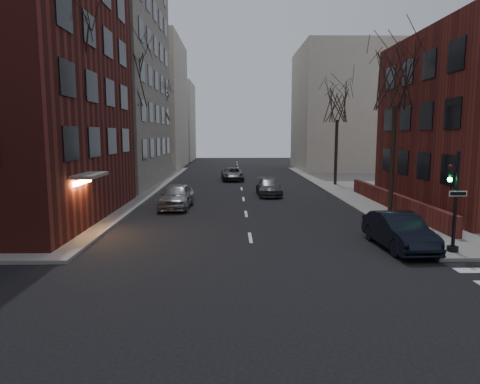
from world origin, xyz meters
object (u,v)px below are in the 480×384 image
(traffic_signal, at_px, (454,208))
(tree_left_b, at_px, (127,80))
(tree_right_b, at_px, (338,103))
(sandwich_board, at_px, (406,225))
(tree_right_a, at_px, (396,79))
(car_lane_far, at_px, (232,174))
(car_lane_silver, at_px, (177,196))
(streetlamp_far, at_px, (168,139))
(tree_left_c, at_px, (159,104))
(car_lane_gray, at_px, (269,187))
(tree_left_a, at_px, (68,58))
(parked_sedan, at_px, (399,231))
(streetlamp_near, at_px, (124,143))

(traffic_signal, relative_size, tree_left_b, 0.37)
(tree_right_b, relative_size, sandwich_board, 10.69)
(tree_right_a, xyz_separation_m, car_lane_far, (-9.60, 19.01, -7.37))
(tree_left_b, bearing_deg, car_lane_silver, -53.37)
(streetlamp_far, relative_size, car_lane_silver, 1.34)
(car_lane_silver, bearing_deg, tree_left_c, 104.69)
(tree_left_b, height_order, car_lane_gray, tree_left_b)
(tree_left_a, height_order, streetlamp_far, tree_left_a)
(tree_left_a, xyz_separation_m, tree_left_c, (0.00, 26.00, -0.44))
(streetlamp_far, height_order, parked_sedan, streetlamp_far)
(tree_right_a, bearing_deg, streetlamp_far, 125.31)
(tree_right_b, relative_size, car_lane_gray, 2.04)
(tree_left_b, bearing_deg, parked_sedan, -46.85)
(traffic_signal, height_order, tree_left_a, tree_left_a)
(car_lane_silver, bearing_deg, tree_right_a, -6.97)
(tree_left_b, xyz_separation_m, tree_right_a, (17.60, -8.00, -0.88))
(streetlamp_far, bearing_deg, tree_right_b, -30.47)
(car_lane_silver, relative_size, car_lane_gray, 1.04)
(tree_left_b, height_order, car_lane_far, tree_left_b)
(car_lane_silver, bearing_deg, car_lane_gray, 43.48)
(traffic_signal, bearing_deg, car_lane_silver, 137.96)
(tree_right_a, relative_size, car_lane_silver, 2.08)
(tree_right_a, bearing_deg, car_lane_silver, 170.64)
(streetlamp_far, relative_size, parked_sedan, 1.38)
(car_lane_far, distance_m, sandwich_board, 26.31)
(tree_left_a, bearing_deg, traffic_signal, -16.65)
(streetlamp_near, distance_m, car_lane_silver, 5.38)
(tree_left_b, height_order, tree_right_a, tree_left_b)
(tree_left_c, relative_size, sandwich_board, 11.32)
(traffic_signal, height_order, car_lane_far, traffic_signal)
(traffic_signal, height_order, sandwich_board, traffic_signal)
(tree_right_a, bearing_deg, traffic_signal, -95.47)
(streetlamp_near, xyz_separation_m, car_lane_silver, (3.72, -1.81, -3.44))
(tree_left_b, distance_m, car_lane_silver, 10.88)
(tree_left_b, relative_size, parked_sedan, 2.37)
(traffic_signal, relative_size, streetlamp_near, 0.64)
(tree_left_c, height_order, parked_sedan, tree_left_c)
(traffic_signal, distance_m, tree_left_b, 24.87)
(tree_left_b, xyz_separation_m, car_lane_silver, (4.32, -5.81, -8.12))
(sandwich_board, bearing_deg, parked_sedan, -139.20)
(traffic_signal, xyz_separation_m, car_lane_gray, (-5.88, 16.89, -1.25))
(tree_right_a, xyz_separation_m, streetlamp_far, (-17.00, 24.00, -3.79))
(tree_right_a, relative_size, tree_right_b, 1.06)
(tree_left_a, height_order, tree_right_b, tree_left_a)
(tree_left_b, height_order, tree_right_b, tree_left_b)
(streetlamp_far, relative_size, sandwich_board, 7.31)
(tree_left_c, xyz_separation_m, streetlamp_far, (0.60, 2.00, -3.79))
(tree_left_c, relative_size, car_lane_gray, 2.16)
(traffic_signal, xyz_separation_m, tree_left_a, (-16.74, 5.01, 6.56))
(tree_left_c, height_order, tree_right_a, same)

